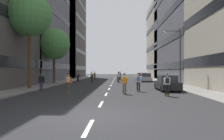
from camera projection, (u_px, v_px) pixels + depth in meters
The scene contains 25 objects.
ground_plane at pixel (113, 82), 35.25m from camera, with size 156.62×156.62×0.00m, color #28282B.
sidewalk_left at pixel (69, 81), 38.79m from camera, with size 2.69×71.78×0.14m, color gray.
sidewalk_right at pixel (158, 81), 38.23m from camera, with size 2.69×71.78×0.14m, color gray.
lane_markings at pixel (113, 81), 37.15m from camera, with size 0.16×62.20×0.01m.
building_left_mid at pixel (23, 10), 39.82m from camera, with size 15.80×23.16×27.45m.
building_left_far at pixel (51, 27), 56.23m from camera, with size 15.80×22.59×27.46m.
building_right_mid at pixel (206, 19), 38.64m from camera, with size 15.80×23.23×23.08m.
building_right_far at pixel (180, 40), 55.05m from camera, with size 15.80×17.94×20.16m.
parked_car_near at pixel (146, 78), 36.77m from camera, with size 1.82×4.40×1.52m.
parked_car_mid at pixel (167, 83), 20.39m from camera, with size 1.82×4.40×1.52m.
parked_car_far at pixel (142, 77), 43.16m from camera, with size 1.82×4.40×1.52m.
street_tree_near at pixel (54, 44), 29.91m from camera, with size 4.60×4.60×8.03m.
street_tree_mid at pixel (30, 14), 21.69m from camera, with size 4.67×4.67×10.17m.
streetlamp_right at pixel (177, 52), 23.55m from camera, with size 2.13×0.30×6.50m.
skater_0 at pixel (138, 81), 19.44m from camera, with size 0.56×0.92×1.78m.
skater_1 at pixel (120, 75), 41.32m from camera, with size 0.56×0.92×1.78m.
skater_2 at pixel (68, 82), 17.85m from camera, with size 0.55×0.92×1.78m.
skater_3 at pixel (167, 83), 15.95m from camera, with size 0.53×0.90×1.78m.
skater_4 at pixel (95, 75), 43.34m from camera, with size 0.56×0.92×1.78m.
skater_5 at pixel (124, 82), 17.45m from camera, with size 0.54×0.91×1.78m.
skater_6 at pixel (118, 76), 33.61m from camera, with size 0.54×0.91×1.78m.
skater_7 at pixel (78, 76), 35.34m from camera, with size 0.54×0.91×1.78m.
skater_8 at pixel (119, 75), 44.20m from camera, with size 0.57×0.92×1.78m.
skater_9 at pixel (92, 76), 35.44m from camera, with size 0.57×0.92×1.78m.
skater_10 at pixel (41, 82), 18.51m from camera, with size 0.53×0.90×1.78m.
Camera 1 is at (1.06, -9.14, 2.00)m, focal length 32.89 mm.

